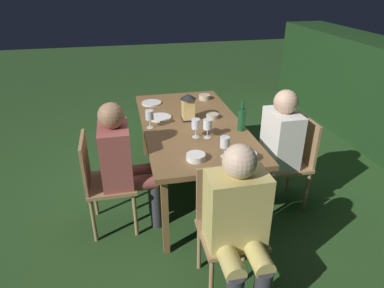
# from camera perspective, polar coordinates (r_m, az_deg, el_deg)

# --- Properties ---
(ground_plane) EXTENTS (16.00, 16.00, 0.00)m
(ground_plane) POSITION_cam_1_polar(r_m,az_deg,el_deg) (3.65, 0.00, -7.27)
(ground_plane) COLOR #26471E
(dining_table) EXTENTS (1.84, 0.94, 0.74)m
(dining_table) POSITION_cam_1_polar(r_m,az_deg,el_deg) (3.31, 0.00, 2.61)
(dining_table) COLOR brown
(dining_table) RESTS_ON ground
(chair_side_right_b) EXTENTS (0.42, 0.40, 0.87)m
(chair_side_right_b) POSITION_cam_1_polar(r_m,az_deg,el_deg) (3.34, 16.16, -2.19)
(chair_side_right_b) COLOR #9E7A51
(chair_side_right_b) RESTS_ON ground
(person_in_cream) EXTENTS (0.38, 0.47, 1.15)m
(person_in_cream) POSITION_cam_1_polar(r_m,az_deg,el_deg) (3.18, 13.38, -0.20)
(person_in_cream) COLOR white
(person_in_cream) RESTS_ON ground
(chair_side_left_b) EXTENTS (0.42, 0.40, 0.87)m
(chair_side_left_b) POSITION_cam_1_polar(r_m,az_deg,el_deg) (2.99, -14.63, -5.64)
(chair_side_left_b) COLOR #9E7A51
(chair_side_left_b) RESTS_ON ground
(person_in_rust) EXTENTS (0.38, 0.47, 1.15)m
(person_in_rust) POSITION_cam_1_polar(r_m,az_deg,el_deg) (2.90, -11.13, -2.74)
(person_in_rust) COLOR #9E4C47
(person_in_rust) RESTS_ON ground
(chair_head_far) EXTENTS (0.40, 0.42, 0.87)m
(chair_head_far) POSITION_cam_1_polar(r_m,az_deg,el_deg) (2.46, 6.00, -12.76)
(chair_head_far) COLOR #9E7A51
(chair_head_far) RESTS_ON ground
(person_in_mustard) EXTENTS (0.48, 0.38, 1.15)m
(person_in_mustard) POSITION_cam_1_polar(r_m,az_deg,el_deg) (2.22, 7.77, -12.84)
(person_in_mustard) COLOR tan
(person_in_mustard) RESTS_ON ground
(lantern_centerpiece) EXTENTS (0.15, 0.15, 0.27)m
(lantern_centerpiece) POSITION_cam_1_polar(r_m,az_deg,el_deg) (3.32, -0.64, 6.38)
(lantern_centerpiece) COLOR black
(lantern_centerpiece) RESTS_ON dining_table
(green_bottle_on_table) EXTENTS (0.07, 0.07, 0.29)m
(green_bottle_on_table) POSITION_cam_1_polar(r_m,az_deg,el_deg) (3.14, 8.22, 4.10)
(green_bottle_on_table) COLOR #144723
(green_bottle_on_table) RESTS_ON dining_table
(wine_glass_a) EXTENTS (0.08, 0.08, 0.17)m
(wine_glass_a) POSITION_cam_1_polar(r_m,az_deg,el_deg) (3.18, -7.04, 4.64)
(wine_glass_a) COLOR silver
(wine_glass_a) RESTS_ON dining_table
(wine_glass_b) EXTENTS (0.08, 0.08, 0.17)m
(wine_glass_b) POSITION_cam_1_polar(r_m,az_deg,el_deg) (2.97, 0.64, 3.20)
(wine_glass_b) COLOR silver
(wine_glass_b) RESTS_ON dining_table
(wine_glass_c) EXTENTS (0.08, 0.08, 0.17)m
(wine_glass_c) POSITION_cam_1_polar(r_m,az_deg,el_deg) (2.96, 2.58, 3.13)
(wine_glass_c) COLOR silver
(wine_glass_c) RESTS_ON dining_table
(wine_glass_d) EXTENTS (0.08, 0.08, 0.17)m
(wine_glass_d) POSITION_cam_1_polar(r_m,az_deg,el_deg) (2.66, 5.46, 0.15)
(wine_glass_d) COLOR silver
(wine_glass_d) RESTS_ON dining_table
(plate_a) EXTENTS (0.23, 0.23, 0.01)m
(plate_a) POSITION_cam_1_polar(r_m,az_deg,el_deg) (3.42, -5.37, 4.40)
(plate_a) COLOR white
(plate_a) RESTS_ON dining_table
(plate_b) EXTENTS (0.22, 0.22, 0.01)m
(plate_b) POSITION_cam_1_polar(r_m,az_deg,el_deg) (3.83, -6.71, 6.78)
(plate_b) COLOR silver
(plate_b) RESTS_ON dining_table
(bowl_olives) EXTENTS (0.14, 0.14, 0.06)m
(bowl_olives) POSITION_cam_1_polar(r_m,az_deg,el_deg) (2.68, 9.16, -2.02)
(bowl_olives) COLOR silver
(bowl_olives) RESTS_ON dining_table
(bowl_bread) EXTENTS (0.13, 0.13, 0.05)m
(bowl_bread) POSITION_cam_1_polar(r_m,az_deg,el_deg) (3.93, 2.09, 7.80)
(bowl_bread) COLOR #BCAD8E
(bowl_bread) RESTS_ON dining_table
(bowl_salad) EXTENTS (0.15, 0.15, 0.05)m
(bowl_salad) POSITION_cam_1_polar(r_m,az_deg,el_deg) (2.64, 0.64, -2.12)
(bowl_salad) COLOR silver
(bowl_salad) RESTS_ON dining_table
(bowl_dip) EXTENTS (0.12, 0.12, 0.04)m
(bowl_dip) POSITION_cam_1_polar(r_m,az_deg,el_deg) (3.41, 3.39, 4.68)
(bowl_dip) COLOR #BCAD8E
(bowl_dip) RESTS_ON dining_table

